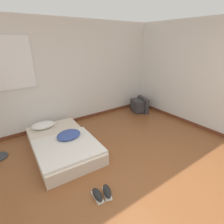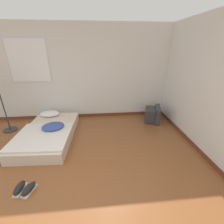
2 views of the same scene
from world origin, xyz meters
name	(u,v)px [view 1 (image 1 of 2)]	position (x,y,z in m)	size (l,w,h in m)	color
ground_plane	(150,194)	(0.00, 0.00, 0.00)	(20.00, 20.00, 0.00)	brown
wall_back	(64,76)	(-0.02, 3.00, 1.29)	(7.62, 0.08, 2.60)	silver
mattress_bed	(62,143)	(-0.63, 1.86, 0.15)	(1.20, 1.94, 0.38)	beige
crt_tv	(140,105)	(2.14, 2.48, 0.21)	(0.54, 0.63, 0.44)	#333338
sneaker_pair	(102,193)	(-0.59, 0.39, 0.05)	(0.31, 0.30, 0.10)	silver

